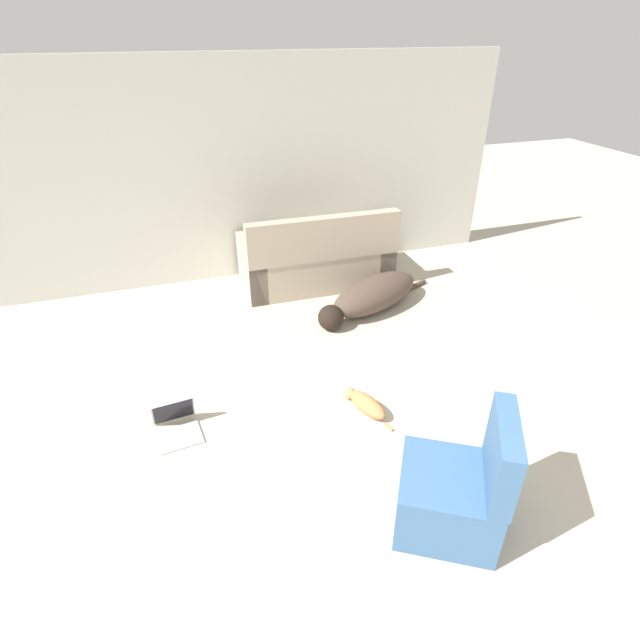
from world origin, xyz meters
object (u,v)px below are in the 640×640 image
object	(u,v)px
dog	(372,295)
laptop_open	(176,422)
couch	(317,260)
cat	(365,403)
side_chair	(456,492)

from	to	relation	value
dog	laptop_open	distance (m)	2.49
couch	cat	distance (m)	2.33
cat	side_chair	distance (m)	1.16
laptop_open	cat	bearing A→B (deg)	-15.40
laptop_open	side_chair	distance (m)	2.08
couch	side_chair	distance (m)	3.44
couch	side_chair	world-z (taller)	couch
couch	side_chair	bearing A→B (deg)	86.97
dog	couch	bearing A→B (deg)	-89.12
dog	cat	bearing A→B (deg)	41.05
cat	laptop_open	world-z (taller)	laptop_open
couch	laptop_open	world-z (taller)	couch
cat	side_chair	size ratio (longest dim) A/B	0.64
cat	laptop_open	xyz separation A→B (m)	(-1.45, 0.25, 0.01)
dog	cat	size ratio (longest dim) A/B	2.92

